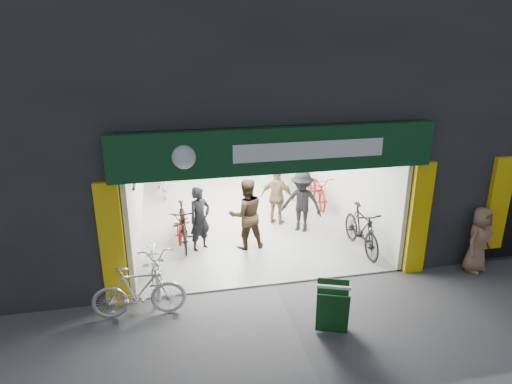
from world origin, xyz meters
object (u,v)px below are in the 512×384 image
object	(u,v)px
pedestrian_near	(479,240)
bike_right_front	(361,229)
bike_left_front	(155,261)
sandwich_board	(332,307)
parked_bike	(139,292)

from	to	relation	value
pedestrian_near	bike_right_front	bearing A→B (deg)	121.83
bike_left_front	bike_right_front	bearing A→B (deg)	1.23
bike_left_front	pedestrian_near	size ratio (longest dim) A/B	1.33
sandwich_board	pedestrian_near	bearing A→B (deg)	40.36
bike_left_front	sandwich_board	bearing A→B (deg)	-41.57
pedestrian_near	sandwich_board	distance (m)	4.27
bike_left_front	pedestrian_near	xyz separation A→B (m)	(7.16, -0.92, 0.23)
bike_right_front	pedestrian_near	world-z (taller)	pedestrian_near
parked_bike	bike_left_front	bearing A→B (deg)	-12.98
parked_bike	sandwich_board	distance (m)	3.65
bike_right_front	bike_left_front	bearing A→B (deg)	-174.09
parked_bike	pedestrian_near	distance (m)	7.47
bike_left_front	sandwich_board	world-z (taller)	bike_left_front
bike_right_front	sandwich_board	size ratio (longest dim) A/B	2.16
bike_right_front	parked_bike	world-z (taller)	bike_right_front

